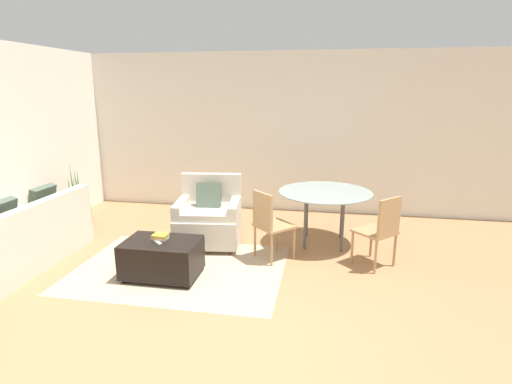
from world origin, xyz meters
The scene contains 13 objects.
ground_plane centered at (0.00, 0.00, 0.00)m, with size 20.00×20.00×0.00m, color #A3754C.
wall_back centered at (0.00, 3.64, 1.38)m, with size 12.00×0.06×2.75m.
wall_left centered at (-3.25, 1.50, 1.38)m, with size 0.06×12.00×2.75m.
area_rug centered at (-0.66, 0.94, 0.00)m, with size 2.50×1.81×0.01m.
couch centered at (-2.66, 0.76, 0.30)m, with size 0.95×1.75×0.90m.
armchair centered at (-0.55, 1.81, 0.37)m, with size 0.95×0.91×0.95m.
ottoman centered at (-0.78, 0.71, 0.24)m, with size 0.85×0.57×0.44m.
book_stack centered at (-0.81, 0.76, 0.47)m, with size 0.18×0.15×0.06m.
tv_remote_primary centered at (-0.81, 0.67, 0.44)m, with size 0.15×0.15×0.01m.
potted_plant centered at (-2.88, 2.23, 0.20)m, with size 0.43×0.43×1.03m.
dining_table centered at (1.04, 2.09, 0.69)m, with size 1.28×1.28×0.76m.
dining_chair_near_left centered at (0.36, 1.41, 0.52)m, with size 0.59×0.59×0.90m.
dining_chair_near_right centered at (1.72, 1.41, 0.52)m, with size 0.59×0.59×0.90m.
Camera 1 is at (1.04, -3.31, 2.12)m, focal length 28.00 mm.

